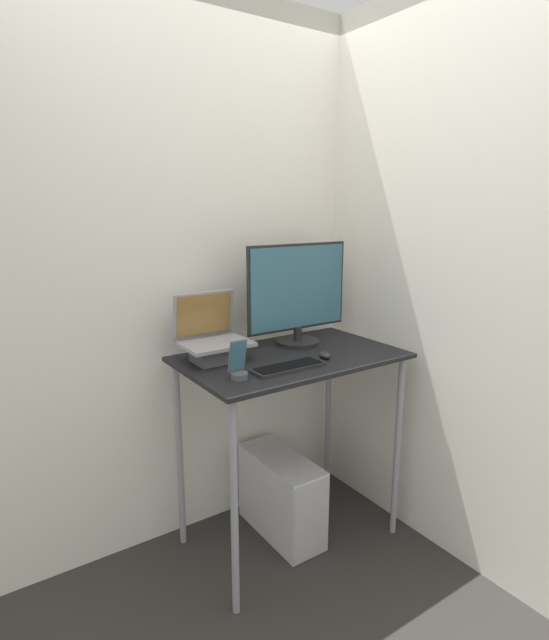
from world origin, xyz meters
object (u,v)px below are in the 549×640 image
laptop (214,343)px  cell_phone (239,367)px  monitor (298,297)px  computer_tower (281,495)px  mouse (325,355)px  keyboard (288,367)px

laptop → cell_phone: 0.28m
monitor → computer_tower: size_ratio=1.14×
monitor → mouse: 0.35m
cell_phone → monitor: bearing=29.3°
keyboard → cell_phone: bearing=176.3°
cell_phone → computer_tower: bearing=29.4°
keyboard → computer_tower: 0.80m
mouse → computer_tower: mouse is taller
keyboard → computer_tower: (0.11, 0.21, -0.76)m
mouse → computer_tower: size_ratio=0.13×
laptop → keyboard: 0.36m
mouse → computer_tower: bearing=120.5°
cell_phone → computer_tower: 0.90m
mouse → cell_phone: bearing=-178.4°
monitor → keyboard: bearing=-132.1°
computer_tower → cell_phone: bearing=-150.6°
keyboard → monitor: bearing=47.9°
monitor → computer_tower: monitor is taller
monitor → cell_phone: bearing=-150.7°
laptop → mouse: laptop is taller
laptop → keyboard: laptop is taller
keyboard → cell_phone: cell_phone is taller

